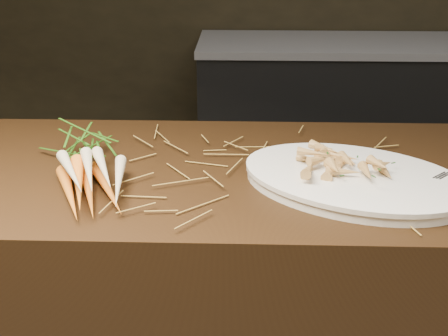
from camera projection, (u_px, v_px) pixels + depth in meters
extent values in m
cube|color=black|center=(371.00, 318.00, 1.56)|extent=(2.40, 0.70, 0.90)
cube|color=black|center=(355.00, 117.00, 3.28)|extent=(1.80, 0.60, 0.80)
cube|color=#99999E|center=(362.00, 45.00, 3.11)|extent=(1.82, 0.62, 0.04)
cone|color=orange|center=(70.00, 194.00, 1.22)|extent=(0.13, 0.25, 0.03)
cone|color=orange|center=(89.00, 191.00, 1.23)|extent=(0.11, 0.25, 0.03)
cone|color=orange|center=(108.00, 189.00, 1.24)|extent=(0.14, 0.25, 0.03)
cone|color=orange|center=(78.00, 183.00, 1.21)|extent=(0.10, 0.26, 0.03)
cone|color=beige|center=(71.00, 172.00, 1.21)|extent=(0.13, 0.23, 0.04)
cone|color=beige|center=(89.00, 171.00, 1.21)|extent=(0.10, 0.24, 0.04)
cone|color=beige|center=(103.00, 169.00, 1.23)|extent=(0.11, 0.23, 0.04)
cone|color=beige|center=(118.00, 182.00, 1.22)|extent=(0.06, 0.24, 0.03)
ellipsoid|color=#386C19|center=(80.00, 144.00, 1.41)|extent=(0.22, 0.26, 0.08)
cube|color=silver|center=(437.00, 195.00, 1.19)|extent=(0.15, 0.14, 0.00)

